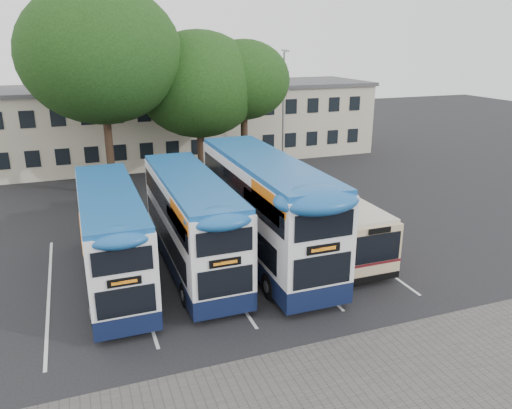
{
  "coord_description": "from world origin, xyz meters",
  "views": [
    {
      "loc": [
        -9.13,
        -14.92,
        9.79
      ],
      "look_at": [
        -1.75,
        5.0,
        2.72
      ],
      "focal_mm": 35.0,
      "sensor_mm": 36.0,
      "label": 1
    }
  ],
  "objects": [
    {
      "name": "paving_strip",
      "position": [
        -2.0,
        -5.0,
        0.01
      ],
      "size": [
        40.0,
        6.0,
        0.01
      ],
      "primitive_type": "cube",
      "color": "#595654",
      "rests_on": "ground"
    },
    {
      "name": "bus_dd_left",
      "position": [
        -8.09,
        5.01,
        2.21
      ],
      "size": [
        2.34,
        9.65,
        4.02
      ],
      "color": "#0F193A",
      "rests_on": "ground"
    },
    {
      "name": "tree_left",
      "position": [
        -7.03,
        17.89,
        8.89
      ],
      "size": [
        9.86,
        9.86,
        13.1
      ],
      "color": "black",
      "rests_on": "ground"
    },
    {
      "name": "ground",
      "position": [
        0.0,
        0.0,
        0.0
      ],
      "size": [
        120.0,
        120.0,
        0.0
      ],
      "primitive_type": "plane",
      "color": "black",
      "rests_on": "ground"
    },
    {
      "name": "bus_dd_right",
      "position": [
        -1.27,
        5.18,
        2.62
      ],
      "size": [
        2.77,
        11.4,
        4.75
      ],
      "color": "#0F193A",
      "rests_on": "ground"
    },
    {
      "name": "bus_single",
      "position": [
        1.94,
        5.49,
        1.58
      ],
      "size": [
        2.38,
        9.35,
        2.79
      ],
      "color": "#CEB489",
      "rests_on": "ground"
    },
    {
      "name": "tree_right",
      "position": [
        2.33,
        18.46,
        7.08
      ],
      "size": [
        6.37,
        6.37,
        9.82
      ],
      "color": "black",
      "rests_on": "ground"
    },
    {
      "name": "bus_dd_mid",
      "position": [
        -4.67,
        5.29,
        2.32
      ],
      "size": [
        2.45,
        10.09,
        4.2
      ],
      "color": "#0F193A",
      "rests_on": "ground"
    },
    {
      "name": "tree_mid",
      "position": [
        -0.75,
        18.95,
        6.85
      ],
      "size": [
        8.42,
        8.42,
        10.43
      ],
      "color": "black",
      "rests_on": "ground"
    },
    {
      "name": "depot_building",
      "position": [
        0.0,
        26.99,
        3.15
      ],
      "size": [
        32.4,
        8.4,
        6.2
      ],
      "color": "#BDB298",
      "rests_on": "ground"
    },
    {
      "name": "lamp_post",
      "position": [
        6.0,
        19.97,
        5.08
      ],
      "size": [
        0.25,
        1.05,
        9.06
      ],
      "color": "gray",
      "rests_on": "ground"
    },
    {
      "name": "bay_lines",
      "position": [
        -3.75,
        5.0,
        0.01
      ],
      "size": [
        14.12,
        11.0,
        0.01
      ],
      "color": "silver",
      "rests_on": "ground"
    }
  ]
}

